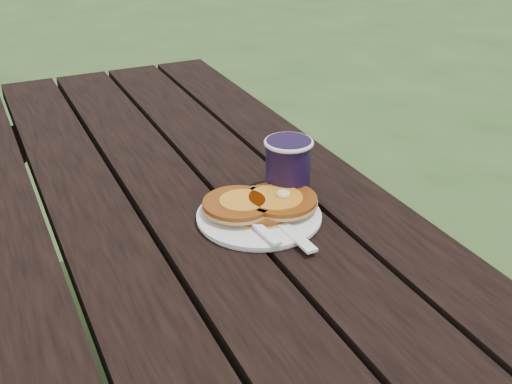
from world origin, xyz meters
name	(u,v)px	position (x,y,z in m)	size (l,w,h in m)	color
picnic_table	(194,370)	(0.00, 0.00, 0.37)	(1.36, 1.80, 0.75)	black
plate	(259,217)	(0.11, -0.09, 0.76)	(0.21, 0.21, 0.01)	white
pancake_stack	(261,204)	(0.12, -0.08, 0.77)	(0.20, 0.14, 0.04)	#883F0F
knife	(284,226)	(0.13, -0.15, 0.76)	(0.02, 0.18, 0.01)	white
fork	(261,229)	(0.08, -0.15, 0.77)	(0.03, 0.16, 0.01)	white
coffee_cup	(288,165)	(0.19, -0.03, 0.81)	(0.09, 0.09, 0.11)	black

